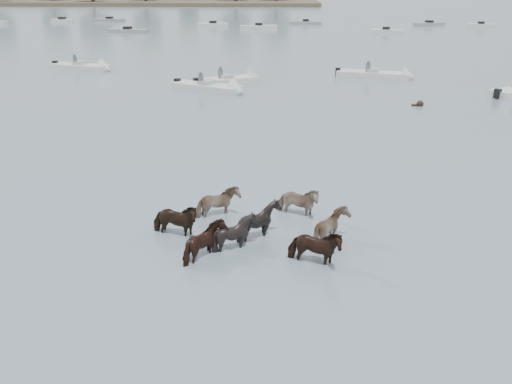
{
  "coord_description": "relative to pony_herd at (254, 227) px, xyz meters",
  "views": [
    {
      "loc": [
        -0.58,
        -13.48,
        7.35
      ],
      "look_at": [
        -1.25,
        2.25,
        1.1
      ],
      "focal_mm": 38.13,
      "sensor_mm": 36.0,
      "label": 1
    }
  ],
  "objects": [
    {
      "name": "distant_flotilla",
      "position": [
        0.75,
        73.56,
        -0.13
      ],
      "size": [
        102.27,
        25.33,
        0.93
      ],
      "color": "silver",
      "rests_on": "ground"
    },
    {
      "name": "motorboat_b",
      "position": [
        -3.59,
        22.25,
        -0.16
      ],
      "size": [
        5.61,
        3.85,
        1.92
      ],
      "rotation": [
        0.0,
        0.0,
        -0.46
      ],
      "color": "silver",
      "rests_on": "ground"
    },
    {
      "name": "motorboat_a",
      "position": [
        -2.54,
        25.5,
        -0.16
      ],
      "size": [
        5.29,
        3.9,
        1.92
      ],
      "rotation": [
        0.0,
        0.0,
        0.51
      ],
      "color": "silver",
      "rests_on": "ground"
    },
    {
      "name": "motorboat_f",
      "position": [
        -15.39,
        30.99,
        -0.16
      ],
      "size": [
        5.75,
        3.1,
        1.92
      ],
      "rotation": [
        0.0,
        0.0,
        -0.29
      ],
      "color": "silver",
      "rests_on": "ground"
    },
    {
      "name": "ground",
      "position": [
        1.28,
        -1.22,
        -0.39
      ],
      "size": [
        400.0,
        400.0,
        0.0
      ],
      "primitive_type": "plane",
      "color": "slate",
      "rests_on": "ground"
    },
    {
      "name": "pony_herd",
      "position": [
        0.0,
        0.0,
        0.0
      ],
      "size": [
        6.18,
        4.42,
        1.36
      ],
      "color": "black",
      "rests_on": "ground"
    },
    {
      "name": "shoreline",
      "position": [
        -68.72,
        148.78,
        0.11
      ],
      "size": [
        160.0,
        30.0,
        1.0
      ],
      "primitive_type": "cube",
      "color": "#4C4233",
      "rests_on": "ground"
    },
    {
      "name": "swimming_pony",
      "position": [
        9.27,
        18.48,
        -0.28
      ],
      "size": [
        0.72,
        0.44,
        0.44
      ],
      "color": "black",
      "rests_on": "ground"
    },
    {
      "name": "motorboat_c",
      "position": [
        8.75,
        28.16,
        -0.16
      ],
      "size": [
        6.15,
        3.13,
        1.92
      ],
      "rotation": [
        0.0,
        0.0,
        -0.27
      ],
      "color": "silver",
      "rests_on": "ground"
    }
  ]
}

